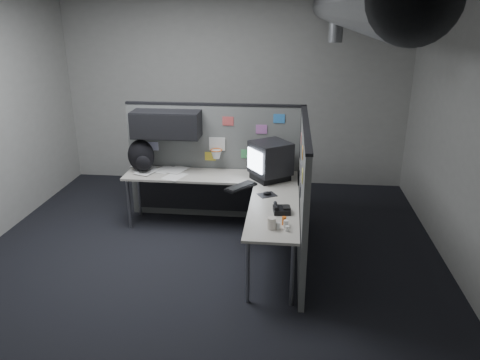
# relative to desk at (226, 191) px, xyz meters

# --- Properties ---
(room) EXTENTS (5.62, 5.62, 3.22)m
(room) POSITION_rel_desk_xyz_m (0.41, -0.70, 1.48)
(room) COLOR black
(room) RESTS_ON ground
(partition_back) EXTENTS (2.44, 0.42, 1.63)m
(partition_back) POSITION_rel_desk_xyz_m (-0.40, 0.53, 0.38)
(partition_back) COLOR #5D5F5D
(partition_back) RESTS_ON ground
(partition_right) EXTENTS (0.07, 2.23, 1.63)m
(partition_right) POSITION_rel_desk_xyz_m (0.95, -0.49, 0.21)
(partition_right) COLOR #5D5F5D
(partition_right) RESTS_ON ground
(desk) EXTENTS (2.31, 2.11, 0.73)m
(desk) POSITION_rel_desk_xyz_m (0.00, 0.00, 0.00)
(desk) COLOR #AFAA9E
(desk) RESTS_ON ground
(monitor) EXTENTS (0.61, 0.61, 0.50)m
(monitor) POSITION_rel_desk_xyz_m (0.55, 0.19, 0.37)
(monitor) COLOR black
(monitor) RESTS_ON desk
(keyboard) EXTENTS (0.39, 0.45, 0.04)m
(keyboard) POSITION_rel_desk_xyz_m (0.20, -0.16, 0.14)
(keyboard) COLOR black
(keyboard) RESTS_ON desk
(mouse) EXTENTS (0.26, 0.24, 0.04)m
(mouse) POSITION_rel_desk_xyz_m (0.54, -0.36, 0.13)
(mouse) COLOR black
(mouse) RESTS_ON desk
(phone) EXTENTS (0.20, 0.22, 0.09)m
(phone) POSITION_rel_desk_xyz_m (0.72, -0.84, 0.15)
(phone) COLOR black
(phone) RESTS_ON desk
(bottles) EXTENTS (0.14, 0.19, 0.09)m
(bottles) POSITION_rel_desk_xyz_m (0.75, -1.22, 0.15)
(bottles) COLOR silver
(bottles) RESTS_ON desk
(cup) EXTENTS (0.10, 0.10, 0.12)m
(cup) POSITION_rel_desk_xyz_m (0.63, -1.26, 0.18)
(cup) COLOR beige
(cup) RESTS_ON desk
(papers) EXTENTS (0.87, 0.78, 0.02)m
(papers) POSITION_rel_desk_xyz_m (-0.99, 0.38, 0.13)
(papers) COLOR white
(papers) RESTS_ON desk
(backpack) EXTENTS (0.39, 0.35, 0.44)m
(backpack) POSITION_rel_desk_xyz_m (-1.19, 0.32, 0.33)
(backpack) COLOR black
(backpack) RESTS_ON desk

